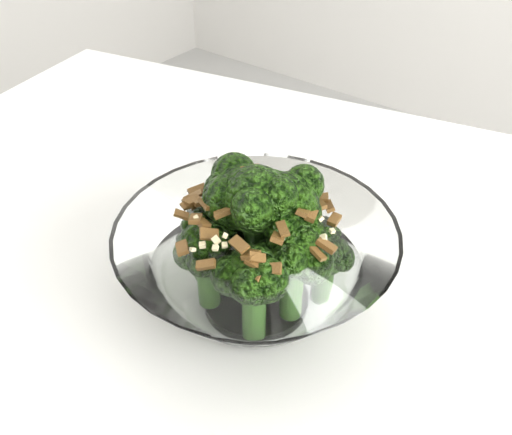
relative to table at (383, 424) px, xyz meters
The scene contains 2 objects.
table is the anchor object (origin of this frame).
broccoli_dish 0.17m from the table, behind, with size 0.21×0.21×0.13m.
Camera 1 is at (0.22, -0.30, 1.09)m, focal length 40.00 mm.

